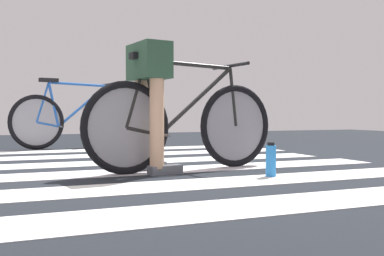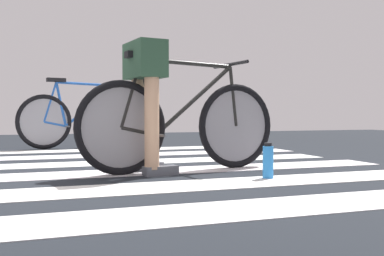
% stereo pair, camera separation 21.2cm
% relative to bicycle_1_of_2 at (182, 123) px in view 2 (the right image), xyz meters
% --- Properties ---
extents(ground, '(18.00, 14.00, 0.02)m').
position_rel_bicycle_1_of_2_xyz_m(ground, '(-0.76, 0.32, -0.40)').
color(ground, black).
extents(crosswalk_markings, '(5.34, 4.28, 0.00)m').
position_rel_bicycle_1_of_2_xyz_m(crosswalk_markings, '(-0.79, 0.43, -0.38)').
color(crosswalk_markings, silver).
rests_on(crosswalk_markings, ground).
extents(bicycle_1_of_2, '(1.73, 0.52, 0.93)m').
position_rel_bicycle_1_of_2_xyz_m(bicycle_1_of_2, '(0.00, 0.00, 0.00)').
color(bicycle_1_of_2, black).
rests_on(bicycle_1_of_2, ground).
extents(cyclist_1_of_2, '(0.36, 0.44, 1.01)m').
position_rel_bicycle_1_of_2_xyz_m(cyclist_1_of_2, '(-0.31, -0.04, 0.27)').
color(cyclist_1_of_2, tan).
rests_on(cyclist_1_of_2, ground).
extents(bicycle_2_of_2, '(1.72, 0.55, 0.93)m').
position_rel_bicycle_1_of_2_xyz_m(bicycle_2_of_2, '(-0.49, 2.84, 0.00)').
color(bicycle_2_of_2, black).
rests_on(bicycle_2_of_2, ground).
extents(water_bottle, '(0.08, 0.08, 0.26)m').
position_rel_bicycle_1_of_2_xyz_m(water_bottle, '(0.45, -0.60, -0.26)').
color(water_bottle, '#2A83DD').
rests_on(water_bottle, ground).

